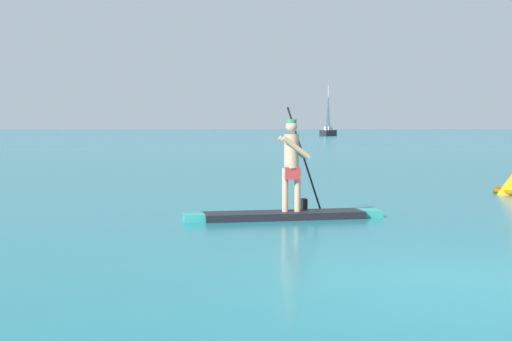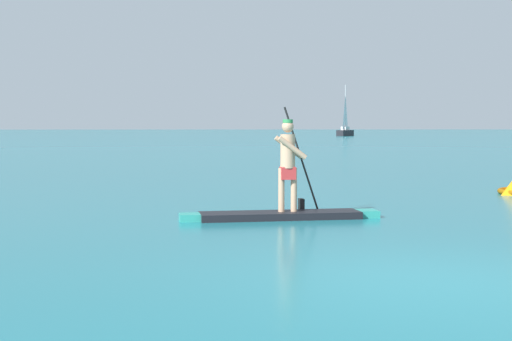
{
  "view_description": "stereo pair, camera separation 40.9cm",
  "coord_description": "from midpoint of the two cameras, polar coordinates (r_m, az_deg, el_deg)",
  "views": [
    {
      "loc": [
        -2.75,
        -7.41,
        1.67
      ],
      "look_at": [
        -1.61,
        7.72,
        0.7
      ],
      "focal_mm": 50.95,
      "sensor_mm": 36.0,
      "label": 1
    },
    {
      "loc": [
        -2.35,
        -7.43,
        1.67
      ],
      "look_at": [
        -1.61,
        7.72,
        0.7
      ],
      "focal_mm": 50.95,
      "sensor_mm": 36.0,
      "label": 2
    }
  ],
  "objects": [
    {
      "name": "ground",
      "position": [
        8.02,
        14.47,
        -8.45
      ],
      "size": [
        440.0,
        440.0,
        0.0
      ],
      "primitive_type": "plane",
      "color": "#1E727F"
    },
    {
      "name": "paddleboarder_mid_center",
      "position": [
        12.8,
        1.53,
        -2.37
      ],
      "size": [
        3.56,
        1.08,
        2.0
      ],
      "rotation": [
        0.0,
        0.0,
        0.12
      ],
      "color": "black",
      "rests_on": "ground"
    },
    {
      "name": "sailboat_right_horizon",
      "position": [
        103.47,
        5.58,
        3.28
      ],
      "size": [
        3.04,
        4.05,
        7.18
      ],
      "rotation": [
        0.0,
        0.0,
        4.16
      ],
      "color": "black",
      "rests_on": "ground"
    }
  ]
}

